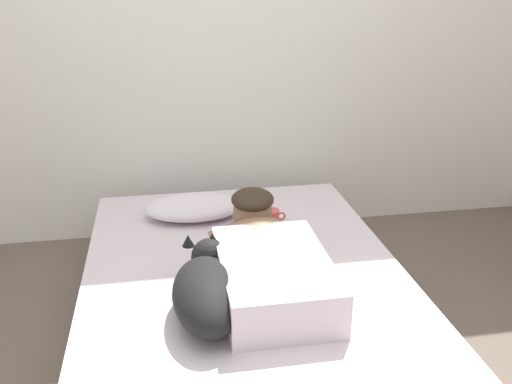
{
  "coord_description": "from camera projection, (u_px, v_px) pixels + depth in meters",
  "views": [
    {
      "loc": [
        -0.36,
        -1.75,
        1.54
      ],
      "look_at": [
        0.06,
        0.63,
        0.58
      ],
      "focal_mm": 38.97,
      "sensor_mm": 36.0,
      "label": 1
    }
  ],
  "objects": [
    {
      "name": "dog",
      "position": [
        208.0,
        289.0,
        2.07
      ],
      "size": [
        0.26,
        0.57,
        0.21
      ],
      "color": "black",
      "rests_on": "bed"
    },
    {
      "name": "cell_phone",
      "position": [
        210.0,
        300.0,
        2.18
      ],
      "size": [
        0.07,
        0.14,
        0.01
      ],
      "primitive_type": "cube",
      "color": "black",
      "rests_on": "bed"
    },
    {
      "name": "coffee_cup",
      "position": [
        271.0,
        217.0,
        2.85
      ],
      "size": [
        0.12,
        0.09,
        0.07
      ],
      "color": "#D84C47",
      "rests_on": "bed"
    },
    {
      "name": "back_wall",
      "position": [
        218.0,
        26.0,
        3.18
      ],
      "size": [
        4.19,
        0.12,
        2.5
      ],
      "color": "silver",
      "rests_on": "ground"
    },
    {
      "name": "person_lying",
      "position": [
        267.0,
        258.0,
        2.3
      ],
      "size": [
        0.43,
        0.92,
        0.27
      ],
      "color": "silver",
      "rests_on": "bed"
    },
    {
      "name": "pillow",
      "position": [
        195.0,
        207.0,
        2.93
      ],
      "size": [
        0.52,
        0.32,
        0.11
      ],
      "primitive_type": "ellipsoid",
      "color": "silver",
      "rests_on": "bed"
    },
    {
      "name": "bed",
      "position": [
        246.0,
        307.0,
        2.45
      ],
      "size": [
        1.42,
        2.04,
        0.33
      ],
      "color": "gray",
      "rests_on": "ground"
    }
  ]
}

